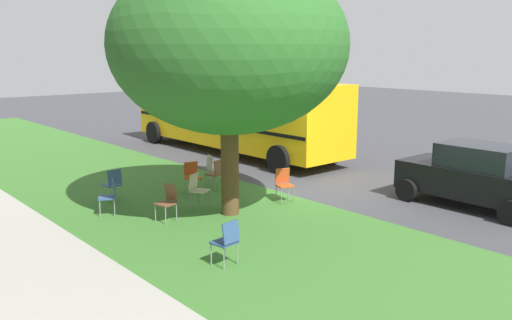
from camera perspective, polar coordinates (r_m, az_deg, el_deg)
The scene contains 15 objects.
ground at distance 15.30m, azimuth 4.33°, elevation -3.60°, with size 80.00×80.00×0.00m, color #424247.
grass_verge at distance 13.31m, azimuth -5.51°, elevation -5.90°, with size 48.00×6.00×0.01m, color #3D752D.
sidewalk_strip at distance 11.50m, azimuth -23.95°, elevation -9.67°, with size 48.00×2.80×0.01m, color #ADA89E.
street_tree at distance 12.86m, azimuth -2.91°, elevation 11.96°, with size 5.62×5.62×6.17m.
chair_0 at distance 14.91m, azimuth -14.91°, elevation -2.31°, with size 0.44×0.43×0.88m.
chair_1 at distance 12.91m, azimuth -9.32°, elevation -4.17°, with size 0.48×0.48×0.88m.
chair_2 at distance 14.45m, azimuth 2.98°, elevation -2.36°, with size 0.54×0.53×0.88m.
chair_3 at distance 10.14m, azimuth -3.10°, elevation -8.38°, with size 0.47×0.47×0.88m.
chair_4 at distance 15.70m, azimuth -4.24°, elevation -1.26°, with size 0.51×0.51×0.88m.
chair_5 at distance 16.40m, azimuth -4.59°, elevation -0.72°, with size 0.52×0.52×0.88m.
chair_6 at distance 13.70m, azimuth -15.21°, elevation -3.52°, with size 0.56×0.56×0.88m.
chair_7 at distance 15.40m, azimuth -6.78°, elevation -1.56°, with size 0.52×0.51×0.88m.
chair_8 at distance 13.94m, azimuth -6.24°, elevation -2.93°, with size 0.56×0.55×0.88m.
parked_car at distance 14.94m, azimuth 22.21°, elevation -1.49°, with size 3.70×1.92×1.65m.
school_bus at distance 21.31m, azimuth -2.44°, elevation 5.47°, with size 10.40×2.80×2.88m.
Camera 1 is at (-10.41, 10.50, 3.94)m, focal length 37.79 mm.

